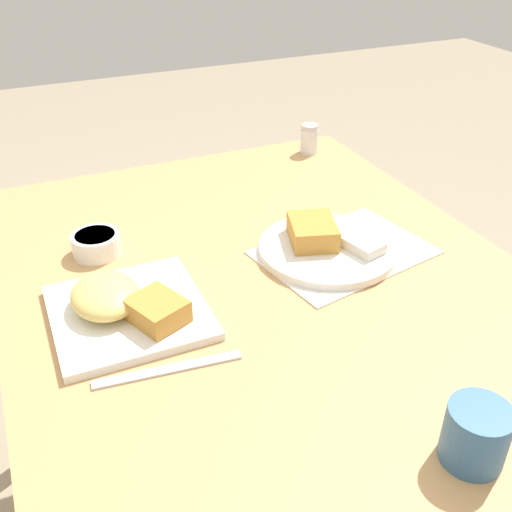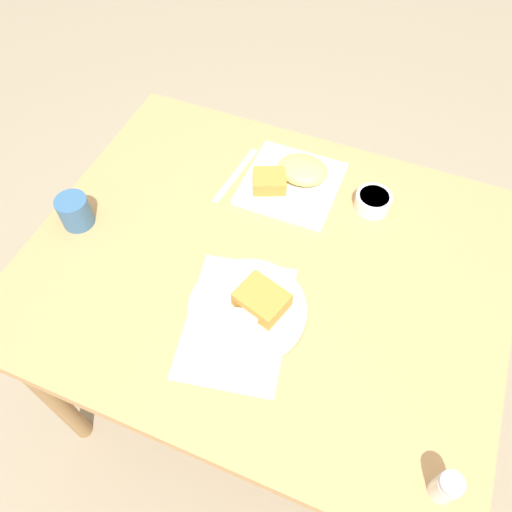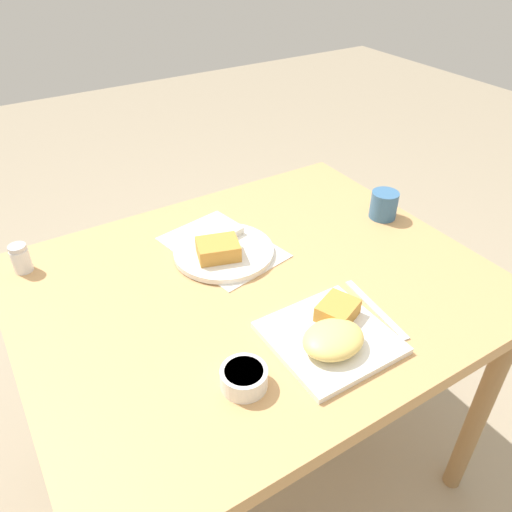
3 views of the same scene
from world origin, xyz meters
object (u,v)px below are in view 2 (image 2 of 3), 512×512
object	(u,v)px
sauce_ramekin	(373,201)
coffee_mug	(75,211)
plate_oval_far	(249,308)
plate_square_near	(293,178)
butter_knife	(236,175)
salt_shaker	(445,488)

from	to	relation	value
sauce_ramekin	coffee_mug	size ratio (longest dim) A/B	1.14
plate_oval_far	sauce_ramekin	distance (m)	0.41
plate_square_near	sauce_ramekin	xyz separation A→B (m)	(-0.20, -0.00, -0.00)
plate_square_near	sauce_ramekin	distance (m)	0.20
sauce_ramekin	butter_knife	distance (m)	0.35
plate_square_near	coffee_mug	world-z (taller)	coffee_mug
sauce_ramekin	butter_knife	world-z (taller)	sauce_ramekin
plate_square_near	plate_oval_far	xyz separation A→B (m)	(-0.04, 0.38, -0.00)
salt_shaker	plate_square_near	bearing A→B (deg)	-50.46
butter_knife	coffee_mug	bearing A→B (deg)	-39.31
sauce_ramekin	coffee_mug	distance (m)	0.70
sauce_ramekin	salt_shaker	world-z (taller)	salt_shaker
plate_oval_far	coffee_mug	xyz separation A→B (m)	(0.47, -0.07, 0.02)
plate_square_near	butter_knife	bearing A→B (deg)	10.43
plate_square_near	coffee_mug	distance (m)	0.53
plate_square_near	salt_shaker	distance (m)	0.75
plate_square_near	butter_knife	xyz separation A→B (m)	(0.14, 0.03, -0.02)
sauce_ramekin	butter_knife	bearing A→B (deg)	4.65
sauce_ramekin	salt_shaker	distance (m)	0.64
sauce_ramekin	butter_knife	xyz separation A→B (m)	(0.35, 0.03, -0.02)
salt_shaker	sauce_ramekin	bearing A→B (deg)	-64.89
salt_shaker	coffee_mug	bearing A→B (deg)	-16.54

